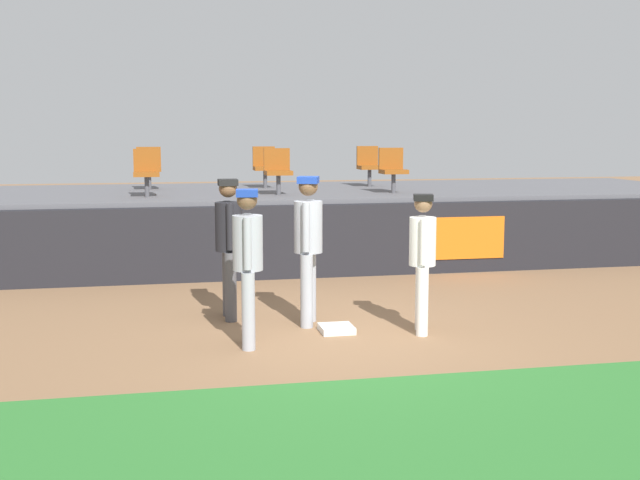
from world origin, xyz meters
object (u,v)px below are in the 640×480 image
Objects in this scene: player_coach_visitor at (248,256)px; player_umpire at (229,239)px; player_fielder_home at (423,253)px; seat_front_right at (393,168)px; seat_back_right at (369,164)px; first_base at (336,329)px; player_runner_visitor at (308,239)px; seat_front_left at (146,170)px; seat_back_center at (265,165)px; seat_front_center at (278,169)px; seat_back_left at (149,166)px.

player_umpire reaches higher than player_coach_visitor.
player_fielder_home is 2.01× the size of seat_front_right.
seat_front_right and seat_back_right have the same top height.
player_fielder_home is at bearing -12.14° from first_base.
seat_front_left is (-2.01, 4.66, 0.67)m from player_runner_visitor.
player_coach_visitor is (-2.13, -0.21, 0.06)m from player_fielder_home.
seat_back_center is (-0.95, 7.14, 0.79)m from player_fielder_home.
seat_front_left is at bearing -142.39° from seat_back_center.
player_runner_visitor is (-0.26, 0.46, 1.05)m from first_base.
seat_back_right is at bearing 39.31° from seat_front_center.
player_fielder_home is 7.29m from seat_back_right.
player_fielder_home is 0.90× the size of player_runner_visitor.
seat_front_left and seat_back_center have the same top height.
seat_back_right is at bearing -0.00° from seat_back_left.
seat_back_center is at bearing 140.40° from seat_front_right.
seat_front_left is (-1.15, 5.55, 0.72)m from player_coach_visitor.
player_coach_visitor is 2.13× the size of seat_back_right.
player_umpire is 5.44m from seat_front_right.
seat_front_center reaches higher than player_umpire.
player_coach_visitor is 2.13× the size of seat_front_center.
seat_front_center is 1.00× the size of seat_front_right.
player_runner_visitor is 5.12m from seat_front_left.
seat_back_left reaches higher than first_base.
seat_back_left and seat_front_right have the same top height.
seat_back_left is at bearing -170.46° from player_umpire.
player_coach_visitor is at bearing -114.71° from seat_back_right.
seat_front_left is (-1.06, 4.15, 0.70)m from player_umpire.
player_umpire is at bearing -107.03° from seat_front_center.
first_base is 0.22× the size of player_coach_visitor.
first_base is at bearing 117.55° from player_coach_visitor.
seat_front_center reaches higher than player_fielder_home.
seat_back_center is at bearing -156.86° from player_fielder_home.
player_runner_visitor is at bearing -93.97° from seat_front_center.
player_fielder_home is at bearing 61.47° from player_umpire.
player_fielder_home is 5.54m from seat_front_right.
player_runner_visitor is at bearing -92.86° from seat_back_center.
seat_back_center reaches higher than player_fielder_home.
seat_back_left is (-1.13, 7.35, 0.72)m from player_coach_visitor.
seat_back_left is 4.83m from seat_front_right.
seat_front_center reaches higher than player_coach_visitor.
player_coach_visitor is 7.48m from seat_back_center.
seat_back_left is at bearing -144.85° from player_runner_visitor.
seat_front_left is 1.00× the size of seat_back_center.
seat_front_right is at bearing -90.75° from seat_back_right.
player_runner_visitor is at bearing -111.31° from seat_back_right.
seat_back_left and seat_front_left have the same top height.
player_coach_visitor is 8.12m from seat_back_right.
player_runner_visitor reaches higher than first_base.
seat_back_left is 1.00× the size of seat_front_left.
first_base is 0.48× the size of seat_front_right.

